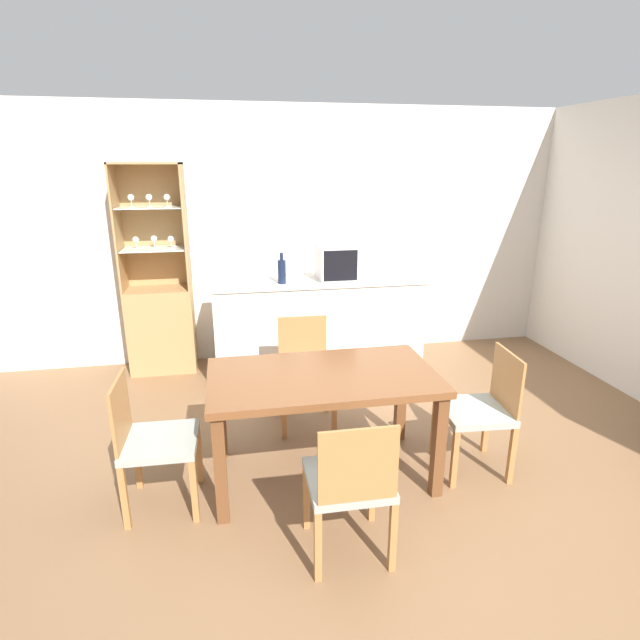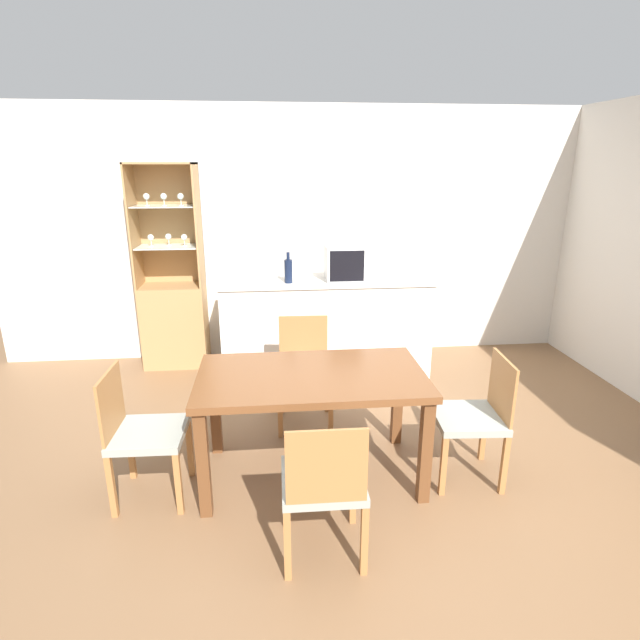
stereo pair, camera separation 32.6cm
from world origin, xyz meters
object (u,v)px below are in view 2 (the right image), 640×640
object	(u,v)px
wine_bottle	(288,270)
dining_chair_side_left_near	(142,433)
dining_table	(312,388)
display_cabinet	(174,309)
dining_chair_head_near	(323,484)
microwave	(351,262)
dining_chair_side_right_near	(474,417)
dining_chair_head_far	(304,371)

from	to	relation	value
wine_bottle	dining_chair_side_left_near	bearing A→B (deg)	-121.14
dining_chair_side_left_near	wine_bottle	xyz separation A→B (m)	(0.96, 1.59, 0.65)
dining_table	wine_bottle	bearing A→B (deg)	93.20
wine_bottle	display_cabinet	bearing A→B (deg)	151.83
dining_chair_head_near	microwave	xyz separation A→B (m)	(0.50, 2.29, 0.69)
display_cabinet	dining_chair_side_right_near	bearing A→B (deg)	-44.21
dining_chair_side_left_near	dining_chair_head_far	distance (m)	1.34
dining_table	wine_bottle	size ratio (longest dim) A/B	5.22
dining_chair_side_left_near	wine_bottle	distance (m)	1.96
dining_chair_head_far	microwave	bearing A→B (deg)	-118.51
dining_chair_side_left_near	dining_chair_head_near	size ratio (longest dim) A/B	1.00
dining_chair_side_left_near	wine_bottle	world-z (taller)	wine_bottle
dining_table	microwave	xyz separation A→B (m)	(0.50, 1.57, 0.50)
dining_chair_head_near	wine_bottle	distance (m)	2.29
dining_chair_head_near	wine_bottle	xyz separation A→B (m)	(-0.08, 2.19, 0.65)
dining_chair_side_right_near	dining_chair_side_left_near	bearing A→B (deg)	93.87
display_cabinet	microwave	size ratio (longest dim) A/B	4.21
dining_chair_head_far	dining_chair_head_near	distance (m)	1.45
dining_table	dining_chair_head_far	distance (m)	0.75
dining_chair_side_right_near	dining_chair_head_near	size ratio (longest dim) A/B	1.00
dining_chair_head_far	dining_chair_head_near	bearing A→B (deg)	91.93
dining_chair_side_left_near	dining_chair_head_far	bearing A→B (deg)	130.69
microwave	wine_bottle	world-z (taller)	microwave
dining_table	dining_chair_side_right_near	world-z (taller)	dining_chair_side_right_near
dining_chair_side_right_near	microwave	xyz separation A→B (m)	(-0.54, 1.69, 0.69)
display_cabinet	dining_table	bearing A→B (deg)	-59.54
display_cabinet	dining_chair_side_right_near	distance (m)	3.16
dining_table	dining_chair_side_right_near	bearing A→B (deg)	-6.79
dining_chair_side_right_near	microwave	world-z (taller)	microwave
dining_chair_side_right_near	microwave	size ratio (longest dim) A/B	1.76
display_cabinet	dining_table	size ratio (longest dim) A/B	1.40
dining_chair_head_far	dining_chair_head_near	size ratio (longest dim) A/B	1.00
dining_chair_side_right_near	dining_chair_head_near	bearing A→B (deg)	124.06
display_cabinet	dining_chair_side_left_near	size ratio (longest dim) A/B	2.39
dining_table	dining_chair_head_near	distance (m)	0.75
dining_chair_head_far	dining_chair_side_right_near	distance (m)	1.34
display_cabinet	dining_chair_head_far	bearing A→B (deg)	-47.83
dining_chair_side_left_near	dining_chair_head_near	xyz separation A→B (m)	(1.04, -0.61, 0.00)
dining_chair_head_near	microwave	size ratio (longest dim) A/B	1.76
dining_table	dining_chair_side_right_near	size ratio (longest dim) A/B	1.71
microwave	wine_bottle	size ratio (longest dim) A/B	1.73
dining_table	wine_bottle	distance (m)	1.54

